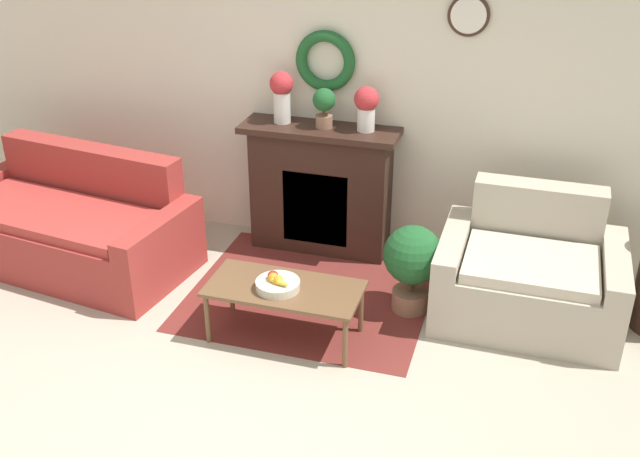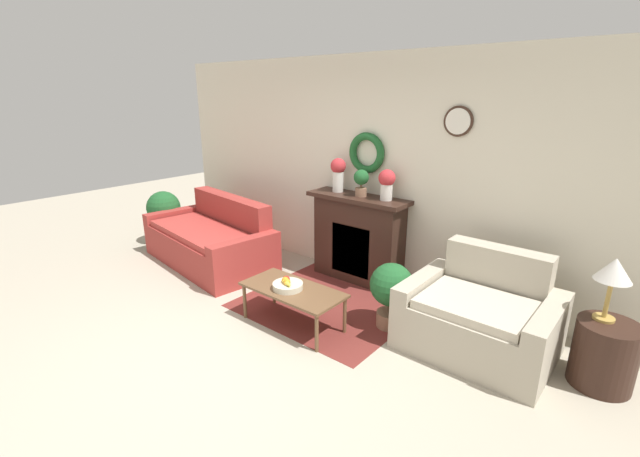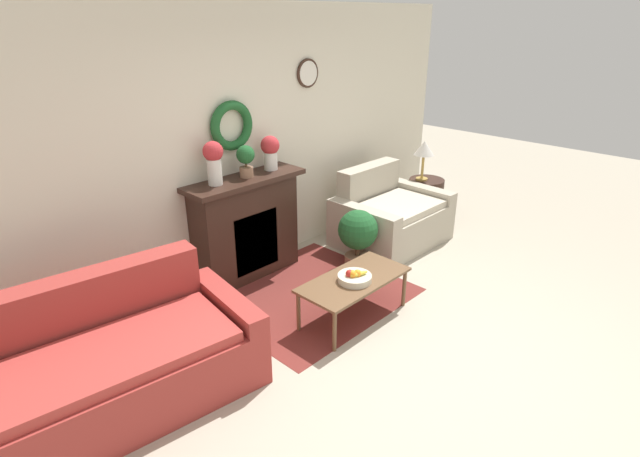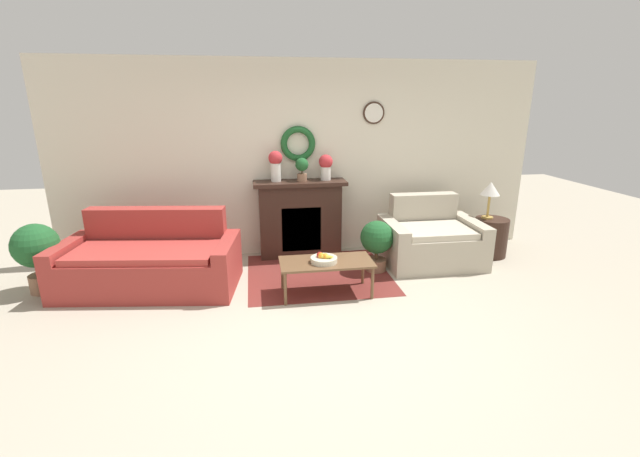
# 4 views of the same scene
# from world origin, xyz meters

# --- Properties ---
(ground_plane) EXTENTS (16.00, 16.00, 0.00)m
(ground_plane) POSITION_xyz_m (0.00, 0.00, 0.00)
(ground_plane) COLOR #ADA38E
(floor_rug) EXTENTS (1.80, 1.61, 0.01)m
(floor_rug) POSITION_xyz_m (0.08, 1.44, 0.00)
(floor_rug) COLOR maroon
(floor_rug) RESTS_ON ground_plane
(wall_back) EXTENTS (6.80, 0.15, 2.70)m
(wall_back) POSITION_xyz_m (0.00, 2.39, 1.36)
(wall_back) COLOR beige
(wall_back) RESTS_ON ground_plane
(fireplace) EXTENTS (1.28, 0.41, 1.09)m
(fireplace) POSITION_xyz_m (-0.07, 2.19, 0.55)
(fireplace) COLOR #331E16
(fireplace) RESTS_ON ground_plane
(couch_left) EXTENTS (2.13, 1.24, 0.89)m
(couch_left) POSITION_xyz_m (-1.95, 1.37, 0.32)
(couch_left) COLOR #9E332D
(couch_left) RESTS_ON ground_plane
(loveseat_right) EXTENTS (1.29, 0.98, 0.89)m
(loveseat_right) POSITION_xyz_m (1.67, 1.63, 0.32)
(loveseat_right) COLOR #B2A893
(loveseat_right) RESTS_ON ground_plane
(coffee_table) EXTENTS (1.06, 0.51, 0.41)m
(coffee_table) POSITION_xyz_m (0.08, 0.85, 0.37)
(coffee_table) COLOR brown
(coffee_table) RESTS_ON ground_plane
(fruit_bowl) EXTENTS (0.30, 0.30, 0.12)m
(fruit_bowl) POSITION_xyz_m (0.04, 0.81, 0.45)
(fruit_bowl) COLOR beige
(fruit_bowl) RESTS_ON coffee_table
(vase_on_mantel_left) EXTENTS (0.19, 0.19, 0.42)m
(vase_on_mantel_left) POSITION_xyz_m (-0.39, 2.19, 1.33)
(vase_on_mantel_left) COLOR silver
(vase_on_mantel_left) RESTS_ON fireplace
(vase_on_mantel_right) EXTENTS (0.19, 0.19, 0.35)m
(vase_on_mantel_right) POSITION_xyz_m (0.30, 2.19, 1.29)
(vase_on_mantel_right) COLOR silver
(vase_on_mantel_right) RESTS_ON fireplace
(potted_plant_on_mantel) EXTENTS (0.18, 0.18, 0.32)m
(potted_plant_on_mantel) POSITION_xyz_m (-0.04, 2.17, 1.27)
(potted_plant_on_mantel) COLOR #8E664C
(potted_plant_on_mantel) RESTS_ON fireplace
(potted_plant_floor_by_loveseat) EXTENTS (0.43, 0.43, 0.67)m
(potted_plant_floor_by_loveseat) POSITION_xyz_m (0.84, 1.45, 0.41)
(potted_plant_floor_by_loveseat) COLOR #8E664C
(potted_plant_floor_by_loveseat) RESTS_ON ground_plane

